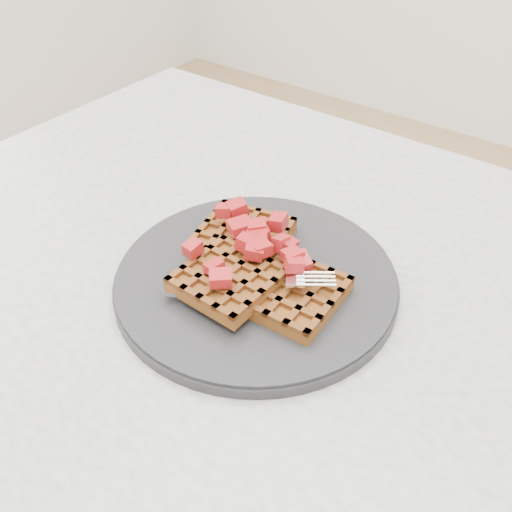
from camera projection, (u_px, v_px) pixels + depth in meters
name	position (u px, v px, depth m)	size (l,w,h in m)	color
table	(326.00, 389.00, 0.65)	(1.20, 0.80, 0.75)	silver
plate	(256.00, 279.00, 0.61)	(0.30, 0.30, 0.02)	black
waffles	(254.00, 267.00, 0.59)	(0.20, 0.18, 0.03)	brown
strawberry_pile	(256.00, 245.00, 0.58)	(0.15, 0.15, 0.02)	#880004
fork	(262.00, 294.00, 0.57)	(0.02, 0.18, 0.02)	silver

